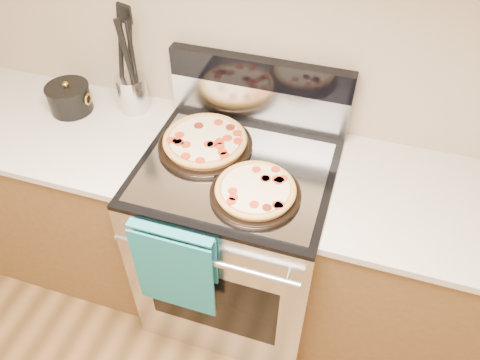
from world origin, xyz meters
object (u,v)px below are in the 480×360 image
(pepperoni_pizza_back, at_px, (205,142))
(saucepan, at_px, (70,99))
(range_body, at_px, (237,241))
(pepperoni_pizza_front, at_px, (256,191))
(utensil_crock, at_px, (133,93))

(pepperoni_pizza_back, relative_size, saucepan, 2.05)
(saucepan, bearing_deg, pepperoni_pizza_back, -6.55)
(range_body, height_order, pepperoni_pizza_back, pepperoni_pizza_back)
(pepperoni_pizza_front, relative_size, saucepan, 1.79)
(range_body, xyz_separation_m, saucepan, (-0.83, 0.15, 0.52))
(saucepan, bearing_deg, pepperoni_pizza_front, -16.42)
(pepperoni_pizza_back, relative_size, utensil_crock, 2.29)
(utensil_crock, bearing_deg, pepperoni_pizza_front, -28.75)
(pepperoni_pizza_back, xyz_separation_m, pepperoni_pizza_front, (0.27, -0.20, -0.00))
(pepperoni_pizza_back, height_order, pepperoni_pizza_front, pepperoni_pizza_back)
(range_body, bearing_deg, utensil_crock, 156.77)
(pepperoni_pizza_back, xyz_separation_m, utensil_crock, (-0.40, 0.17, 0.04))
(pepperoni_pizza_back, bearing_deg, saucepan, 173.45)
(utensil_crock, bearing_deg, pepperoni_pizza_back, -22.81)
(pepperoni_pizza_back, height_order, saucepan, saucepan)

